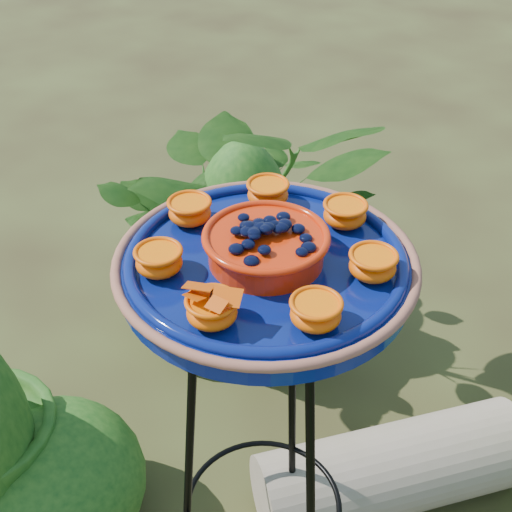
# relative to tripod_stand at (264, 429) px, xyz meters

# --- Properties ---
(tripod_stand) EXTENTS (0.33, 0.34, 0.84)m
(tripod_stand) POSITION_rel_tripod_stand_xyz_m (0.00, 0.00, 0.00)
(tripod_stand) COLOR black
(tripod_stand) RESTS_ON ground
(feeder_dish) EXTENTS (0.45, 0.45, 0.10)m
(feeder_dish) POSITION_rel_tripod_stand_xyz_m (0.00, -0.00, 0.37)
(feeder_dish) COLOR #07155D
(feeder_dish) RESTS_ON tripod_stand
(driftwood_log) EXTENTS (0.59, 0.60, 0.21)m
(driftwood_log) POSITION_rel_tripod_stand_xyz_m (0.16, 0.34, -0.40)
(driftwood_log) COLOR gray
(driftwood_log) RESTS_ON ground
(shrub_back_left) EXTENTS (0.96, 0.94, 0.81)m
(shrub_back_left) POSITION_rel_tripod_stand_xyz_m (-0.44, 0.69, -0.10)
(shrub_back_left) COLOR #164412
(shrub_back_left) RESTS_ON ground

